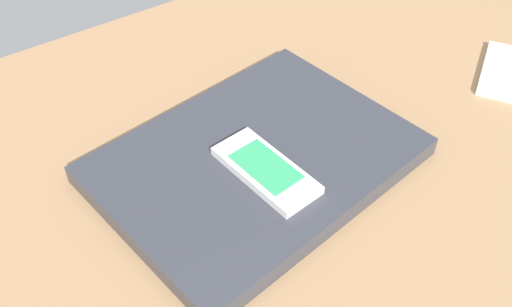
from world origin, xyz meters
The scene contains 3 objects.
desk_surface centered at (0.00, 0.00, 1.50)cm, with size 120.00×80.00×3.00cm, color #9E7751.
laptop_closed centered at (7.38, 4.89, 4.06)cm, with size 30.70×22.63×2.12cm, color #33353D.
cell_phone_on_laptop centered at (6.47, 1.98, 5.60)cm, with size 5.88×11.59×1.03cm.
Camera 1 is at (-16.63, -29.04, 45.29)cm, focal length 40.12 mm.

